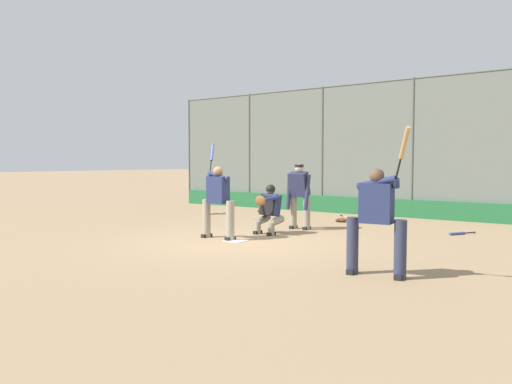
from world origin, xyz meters
name	(u,v)px	position (x,y,z in m)	size (l,w,h in m)	color
ground_plane	(236,241)	(0.00, 0.00, 0.00)	(160.00, 160.00, 0.00)	#9E7F5B
home_plate_marker	(236,241)	(0.00, 0.00, 0.01)	(0.43, 0.43, 0.01)	white
backstop_fence	(365,146)	(0.00, -7.07, 2.31)	(16.25, 0.08, 4.44)	#515651
padding_wall	(363,206)	(0.00, -6.97, 0.28)	(15.85, 0.18, 0.57)	#236638
bleachers_beyond	(371,192)	(0.96, -9.92, 0.59)	(11.32, 3.05, 1.80)	slate
batter_at_plate	(218,199)	(0.53, -0.02, 0.91)	(1.04, 0.65, 2.23)	gray
catcher_behind_plate	(269,208)	(0.02, -1.35, 0.63)	(0.65, 0.76, 1.22)	gray
umpire_home	(299,194)	(-0.15, -2.52, 0.93)	(0.70, 0.43, 1.72)	gray
batter_on_deck	(377,218)	(-3.92, 1.46, 0.92)	(1.12, 0.61, 2.28)	#2D334C
spare_bat_near_backstop	(223,213)	(3.92, -4.32, 0.03)	(0.27, 0.87, 0.07)	black
spare_bat_by_padding	(345,217)	(0.03, -5.68, 0.03)	(0.61, 0.66, 0.07)	black
spare_bat_third_base_side	(459,233)	(-3.84, -3.95, 0.03)	(0.46, 0.73, 0.07)	black
fielding_glove_on_dirt	(341,220)	(-0.36, -4.59, 0.06)	(0.33, 0.25, 0.12)	#56331E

